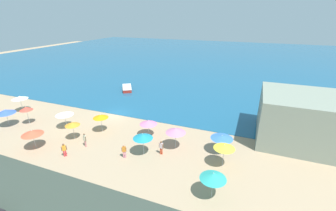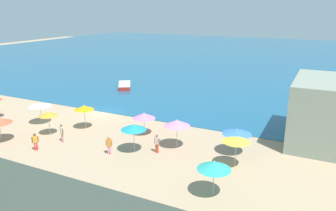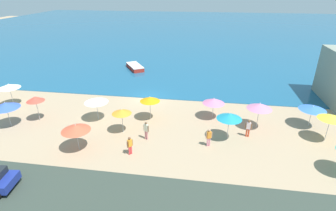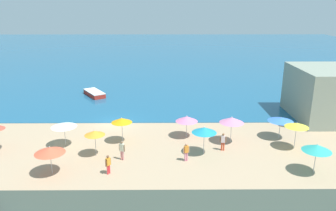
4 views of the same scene
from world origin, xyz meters
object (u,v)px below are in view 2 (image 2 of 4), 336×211
Objects in this scene: beach_umbrella_2 at (236,139)px; beach_umbrella_8 at (214,166)px; beach_umbrella_10 at (144,116)px; bather_3 at (62,132)px; skiff_nearshore at (125,86)px; beach_umbrella_0 at (134,127)px; bather_2 at (109,144)px; beach_umbrella_1 at (40,105)px; beach_umbrella_5 at (48,114)px; beach_umbrella_9 at (237,132)px; beach_umbrella_4 at (84,108)px; bather_0 at (35,141)px; beach_umbrella_7 at (177,123)px; bather_1 at (157,143)px.

beach_umbrella_2 reaches higher than beach_umbrella_8.
beach_umbrella_10 is (-9.66, 7.54, -0.28)m from beach_umbrella_8.
skiff_nearshore is (-6.66, 20.53, -0.59)m from bather_3.
bather_3 is at bearing -139.13° from beach_umbrella_10.
beach_umbrella_10 is (-1.29, 3.96, -0.38)m from beach_umbrella_0.
beach_umbrella_8 is 1.54× the size of bather_2.
skiff_nearshore is (-0.94, 17.62, -1.73)m from beach_umbrella_1.
beach_umbrella_5 is (-9.59, -0.25, -0.15)m from beach_umbrella_0.
beach_umbrella_8 reaches higher than beach_umbrella_10.
beach_umbrella_10 is at bearing 142.03° from beach_umbrella_8.
beach_umbrella_5 is 8.11m from bather_2.
beach_umbrella_10 is at bearing 177.69° from beach_umbrella_9.
bather_2 is at bearing -140.69° from beach_umbrella_0.
beach_umbrella_8 is at bearing -23.13° from beach_umbrella_0.
beach_umbrella_4 is at bearing 160.48° from beach_umbrella_0.
skiff_nearshore is (-6.22, 16.74, -1.86)m from beach_umbrella_4.
skiff_nearshore is at bearing 129.00° from beach_umbrella_10.
bather_2 is at bearing 19.05° from bather_0.
beach_umbrella_2 is 4.68m from beach_umbrella_8.
beach_umbrella_7 is at bearing -45.32° from skiff_nearshore.
bather_3 is at bearing -162.77° from beach_umbrella_9.
bather_2 is at bearing -2.57° from bather_3.
skiff_nearshore is (-13.81, 19.43, -1.92)m from beach_umbrella_0.
bather_3 is at bearing -19.36° from beach_umbrella_5.
skiff_nearshore is (-16.72, 16.91, -1.92)m from beach_umbrella_7.
beach_umbrella_4 is 1.05× the size of beach_umbrella_5.
beach_umbrella_9 is at bearing 93.01° from beach_umbrella_8.
beach_umbrella_4 is at bearing 145.78° from bather_2.
beach_umbrella_5 is at bearing -175.75° from beach_umbrella_2.
bather_2 is 5.51m from bather_3.
beach_umbrella_8 is 16.36m from bather_0.
skiff_nearshore is at bearing 134.68° from beach_umbrella_7.
beach_umbrella_4 is 9.73m from bather_1.
beach_umbrella_1 is 17.72m from skiff_nearshore.
beach_umbrella_9 is at bearing 24.20° from beach_umbrella_0.
beach_umbrella_9 is 1.49× the size of bather_1.
bather_3 reaches higher than skiff_nearshore.
bather_1 is at bearing -120.80° from beach_umbrella_7.
beach_umbrella_1 is 0.49× the size of skiff_nearshore.
bather_0 is at bearing -75.63° from skiff_nearshore.
bather_0 is at bearing -164.36° from beach_umbrella_2.
beach_umbrella_4 reaches higher than beach_umbrella_5.
beach_umbrella_2 reaches higher than bather_0.
bather_3 is (-15.74, -2.21, -1.34)m from beach_umbrella_2.
beach_umbrella_10 is (8.29, 4.21, -0.23)m from beach_umbrella_5.
beach_umbrella_4 is 17.95m from skiff_nearshore.
beach_umbrella_2 is 5.85m from beach_umbrella_7.
skiff_nearshore is at bearing 125.41° from beach_umbrella_0.
beach_umbrella_1 is at bearing -175.14° from beach_umbrella_9.
skiff_nearshore is (-22.18, 23.00, -1.82)m from beach_umbrella_8.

